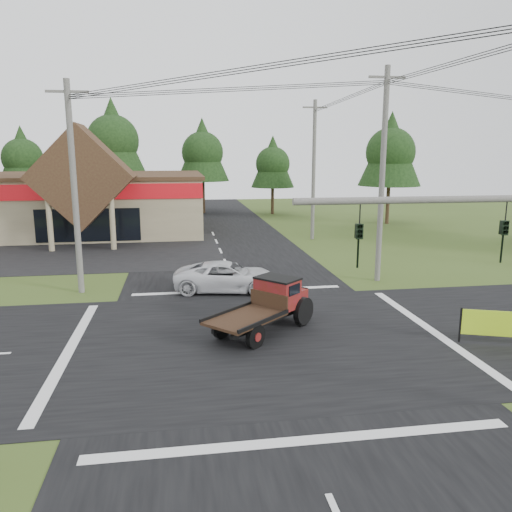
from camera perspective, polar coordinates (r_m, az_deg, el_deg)
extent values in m
plane|color=#3A4E1B|center=(19.41, 0.41, -9.53)|extent=(120.00, 120.00, 0.00)
cube|color=black|center=(19.40, 0.41, -9.51)|extent=(12.00, 120.00, 0.02)
cube|color=black|center=(19.40, 0.41, -9.50)|extent=(120.00, 12.00, 0.02)
cube|color=black|center=(39.13, -25.10, 0.22)|extent=(28.00, 14.00, 0.02)
cube|color=gray|center=(49.83, -24.09, 5.43)|extent=(30.00, 15.00, 5.00)
cube|color=#3C2218|center=(49.66, -24.34, 8.35)|extent=(30.40, 15.40, 0.30)
cube|color=#AC0D14|center=(42.49, -26.90, 6.46)|extent=(30.00, 0.12, 1.20)
cube|color=#3C2218|center=(40.04, -19.21, 8.55)|extent=(7.78, 4.00, 7.78)
cylinder|color=gray|center=(39.12, -22.49, 3.39)|extent=(0.40, 0.40, 4.00)
cylinder|color=gray|center=(38.31, -16.08, 3.66)|extent=(0.40, 0.40, 4.00)
cube|color=black|center=(41.33, -18.62, 3.36)|extent=(8.00, 0.08, 2.60)
cylinder|color=#595651|center=(12.22, 22.96, 6.00)|extent=(8.00, 0.16, 0.16)
imported|color=black|center=(12.89, 26.40, 1.46)|extent=(0.16, 0.20, 1.00)
imported|color=black|center=(11.25, 11.64, 1.13)|extent=(0.16, 0.20, 1.00)
cylinder|color=#595651|center=(26.42, -20.05, 7.12)|extent=(0.30, 0.30, 10.50)
cube|color=#595651|center=(26.52, -20.78, 17.17)|extent=(2.00, 0.12, 0.12)
cylinder|color=#595651|center=(28.09, 14.23, 8.71)|extent=(0.30, 0.30, 11.50)
cube|color=#595651|center=(28.34, 14.77, 19.16)|extent=(2.00, 0.12, 0.12)
cylinder|color=#595651|center=(41.35, 6.60, 9.60)|extent=(0.30, 0.30, 11.20)
cube|color=#595651|center=(41.48, 6.77, 16.52)|extent=(2.00, 0.12, 0.12)
cylinder|color=#332316|center=(62.48, -24.76, 5.74)|extent=(0.36, 0.36, 3.50)
cone|color=black|center=(62.26, -25.16, 10.35)|extent=(5.60, 5.60, 6.60)
sphere|color=black|center=(62.26, -25.13, 10.08)|extent=(4.40, 4.40, 4.40)
cylinder|color=#332316|center=(59.48, -15.71, 6.63)|extent=(0.36, 0.36, 4.55)
cone|color=black|center=(59.32, -16.07, 12.95)|extent=(7.28, 7.28, 8.58)
sphere|color=black|center=(59.31, -16.04, 12.58)|extent=(5.72, 5.72, 5.72)
cylinder|color=#332316|center=(60.15, -6.02, 6.71)|extent=(0.36, 0.36, 3.85)
cone|color=black|center=(59.94, -6.14, 12.01)|extent=(6.16, 6.16, 7.26)
sphere|color=black|center=(59.93, -6.13, 11.69)|extent=(4.84, 4.84, 4.84)
cylinder|color=#332316|center=(59.13, 1.90, 6.34)|extent=(0.36, 0.36, 3.15)
cone|color=black|center=(58.89, 1.93, 10.75)|extent=(5.04, 5.04, 5.94)
sphere|color=black|center=(58.89, 1.92, 10.49)|extent=(3.96, 3.96, 3.96)
cylinder|color=#332316|center=(52.47, 14.82, 5.68)|extent=(0.36, 0.36, 3.85)
cone|color=black|center=(52.23, 15.14, 11.75)|extent=(6.16, 6.16, 7.26)
sphere|color=black|center=(52.23, 15.12, 11.39)|extent=(4.84, 4.84, 4.84)
imported|color=silver|center=(25.88, -3.30, -2.37)|extent=(5.79, 3.40, 1.51)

